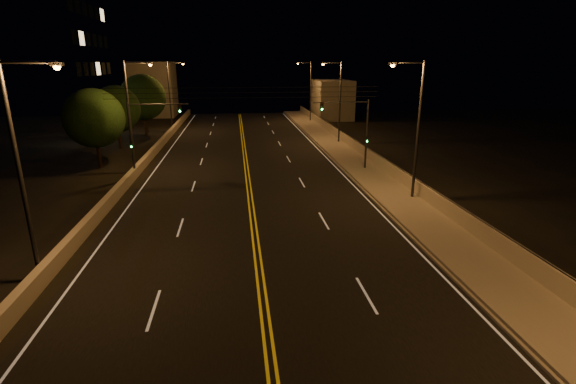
{
  "coord_description": "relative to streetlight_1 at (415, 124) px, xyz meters",
  "views": [
    {
      "loc": [
        -0.89,
        -4.97,
        9.69
      ],
      "look_at": [
        2.0,
        18.0,
        2.5
      ],
      "focal_mm": 26.0,
      "sensor_mm": 36.0,
      "label": 1
    }
  ],
  "objects": [
    {
      "name": "road",
      "position": [
        -11.54,
        -2.8,
        -5.64
      ],
      "size": [
        18.0,
        120.0,
        0.02
      ],
      "primitive_type": "cube",
      "color": "black",
      "rests_on": "ground"
    },
    {
      "name": "sidewalk",
      "position": [
        -0.74,
        -2.8,
        -5.5
      ],
      "size": [
        3.6,
        120.0,
        0.3
      ],
      "primitive_type": "cube",
      "color": "gray",
      "rests_on": "ground"
    },
    {
      "name": "curb",
      "position": [
        -2.61,
        -2.8,
        -5.57
      ],
      "size": [
        0.14,
        120.0,
        0.15
      ],
      "primitive_type": "cube",
      "color": "gray",
      "rests_on": "ground"
    },
    {
      "name": "parapet_wall",
      "position": [
        0.91,
        -2.8,
        -4.85
      ],
      "size": [
        0.3,
        120.0,
        1.0
      ],
      "primitive_type": "cube",
      "color": "#A39988",
      "rests_on": "sidewalk"
    },
    {
      "name": "jersey_barrier",
      "position": [
        -21.41,
        -2.8,
        -5.21
      ],
      "size": [
        0.45,
        120.0,
        0.87
      ],
      "primitive_type": "cube",
      "color": "#A39988",
      "rests_on": "ground"
    },
    {
      "name": "distant_building_right",
      "position": [
        4.96,
        47.29,
        -2.27
      ],
      "size": [
        6.0,
        10.0,
        6.75
      ],
      "primitive_type": "cube",
      "color": "gray",
      "rests_on": "ground"
    },
    {
      "name": "distant_building_left",
      "position": [
        -27.54,
        54.83,
        -0.71
      ],
      "size": [
        8.0,
        8.0,
        9.87
      ],
      "primitive_type": "cube",
      "color": "gray",
      "rests_on": "ground"
    },
    {
      "name": "parapet_rail",
      "position": [
        0.91,
        -2.8,
        -4.32
      ],
      "size": [
        0.06,
        120.0,
        0.06
      ],
      "primitive_type": "cylinder",
      "rotation": [
        1.57,
        0.0,
        0.0
      ],
      "color": "black",
      "rests_on": "parapet_wall"
    },
    {
      "name": "lane_markings",
      "position": [
        -11.54,
        -2.87,
        -5.63
      ],
      "size": [
        17.32,
        116.0,
        0.0
      ],
      "color": "silver",
      "rests_on": "road"
    },
    {
      "name": "streetlight_1",
      "position": [
        0.0,
        0.0,
        0.0
      ],
      "size": [
        2.55,
        0.28,
        9.86
      ],
      "color": "#2D2D33",
      "rests_on": "ground"
    },
    {
      "name": "streetlight_2",
      "position": [
        0.0,
        22.54,
        0.0
      ],
      "size": [
        2.55,
        0.28,
        9.86
      ],
      "color": "#2D2D33",
      "rests_on": "ground"
    },
    {
      "name": "streetlight_3",
      "position": [
        0.0,
        42.72,
        0.0
      ],
      "size": [
        2.55,
        0.28,
        9.86
      ],
      "color": "#2D2D33",
      "rests_on": "ground"
    },
    {
      "name": "streetlight_4",
      "position": [
        -21.48,
        -9.09,
        0.0
      ],
      "size": [
        2.55,
        0.28,
        9.86
      ],
      "color": "#2D2D33",
      "rests_on": "ground"
    },
    {
      "name": "streetlight_5",
      "position": [
        -21.48,
        10.95,
        0.0
      ],
      "size": [
        2.55,
        0.28,
        9.86
      ],
      "color": "#2D2D33",
      "rests_on": "ground"
    },
    {
      "name": "streetlight_6",
      "position": [
        -21.48,
        35.54,
        0.0
      ],
      "size": [
        2.55,
        0.28,
        9.86
      ],
      "color": "#2D2D33",
      "rests_on": "ground"
    },
    {
      "name": "traffic_signal_right",
      "position": [
        -1.49,
        9.0,
        -1.55
      ],
      "size": [
        5.11,
        0.31,
        6.55
      ],
      "color": "#2D2D33",
      "rests_on": "ground"
    },
    {
      "name": "traffic_signal_left",
      "position": [
        -20.38,
        9.0,
        -1.55
      ],
      "size": [
        5.11,
        0.31,
        6.55
      ],
      "color": "#2D2D33",
      "rests_on": "ground"
    },
    {
      "name": "overhead_wires",
      "position": [
        -11.54,
        6.7,
        1.75
      ],
      "size": [
        22.0,
        0.03,
        0.83
      ],
      "color": "black"
    },
    {
      "name": "tree_0",
      "position": [
        -25.54,
        13.43,
        -0.93
      ],
      "size": [
        5.53,
        5.53,
        7.49
      ],
      "color": "black",
      "rests_on": "ground"
    },
    {
      "name": "tree_1",
      "position": [
        -26.03,
        23.07,
        -1.07
      ],
      "size": [
        5.36,
        5.36,
        7.27
      ],
      "color": "black",
      "rests_on": "ground"
    },
    {
      "name": "tree_2",
      "position": [
        -24.74,
        31.92,
        -0.43
      ],
      "size": [
        6.11,
        6.11,
        8.28
      ],
      "color": "black",
      "rests_on": "ground"
    }
  ]
}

